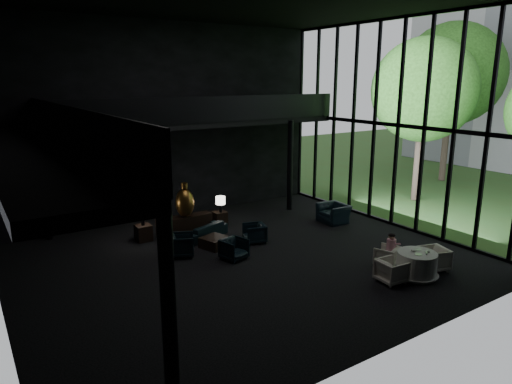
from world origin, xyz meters
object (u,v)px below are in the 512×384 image
side_table_left (143,233)px  window_armchair (334,209)px  dining_chair_west (392,270)px  dining_chair_north (387,256)px  console (185,225)px  dining_table (416,266)px  lounge_armchair_east (255,232)px  table_lamp_left (142,211)px  dining_chair_east (433,258)px  side_table_right (220,218)px  coffee_table (215,242)px  bronze_urn (185,202)px  table_lamp_right (220,201)px  lounge_armchair_west (181,243)px  lounge_armchair_south (234,248)px  sofa (204,229)px  child (391,242)px

side_table_left → window_armchair: size_ratio=0.47×
side_table_left → dining_chair_west: bearing=-57.0°
dining_chair_north → console: bearing=-76.8°
dining_table → lounge_armchair_east: bearing=115.4°
table_lamp_left → dining_chair_east: 9.94m
console → window_armchair: size_ratio=1.71×
table_lamp_left → window_armchair: (7.32, -2.15, -0.57)m
side_table_right → coffee_table: side_table_right is taller
dining_table → dining_chair_west: size_ratio=1.78×
dining_table → dining_chair_north: bearing=94.1°
side_table_right → lounge_armchair_east: 2.45m
bronze_urn → coffee_table: 2.15m
table_lamp_right → lounge_armchair_west: bearing=-141.8°
table_lamp_right → window_armchair: bearing=-27.3°
side_table_left → dining_table: 9.42m
table_lamp_left → side_table_right: bearing=1.5°
dining_table → dining_chair_west: bearing=171.9°
side_table_right → lounge_armchair_south: size_ratio=0.76×
lounge_armchair_east → coffee_table: bearing=-86.9°
console → table_lamp_left: (-1.60, 0.07, 0.78)m
console → side_table_right: bearing=5.6°
sofa → dining_chair_west: 6.99m
child → side_table_right: bearing=-68.8°
lounge_armchair_west → dining_table: lounge_armchair_west is taller
side_table_left → child: child is taller
bronze_urn → window_armchair: 6.09m
lounge_armchair_east → dining_chair_north: lounge_armchair_east is taller
child → bronze_urn: bearing=-56.7°
table_lamp_right → window_armchair: 4.66m
table_lamp_left → dining_table: 9.44m
lounge_armchair_west → dining_chair_north: 6.68m
lounge_armchair_west → dining_chair_east: 8.03m
side_table_left → window_armchair: window_armchair is taller
side_table_right → dining_table: (2.51, -7.56, 0.05)m
console → bronze_urn: (0.00, -0.09, 0.90)m
table_lamp_left → dining_chair_north: size_ratio=1.22×
dining_table → dining_chair_east: size_ratio=1.62×
table_lamp_left → dining_chair_west: table_lamp_left is taller
side_table_right → lounge_armchair_south: bearing=-111.5°
lounge_armchair_west → dining_chair_west: (4.23, -5.23, -0.07)m
dining_chair_west → dining_table: bearing=-93.7°
sofa → dining_chair_north: 6.60m
table_lamp_right → child: (2.54, -6.45, -0.27)m
lounge_armchair_south → coffee_table: 1.32m
table_lamp_right → coffee_table: size_ratio=0.78×
table_lamp_right → dining_chair_west: bearing=-77.9°
bronze_urn → dining_chair_north: bronze_urn is taller
lounge_armchair_east → lounge_armchair_south: size_ratio=0.99×
coffee_table → dining_table: dining_table is taller
console → child: size_ratio=3.46×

